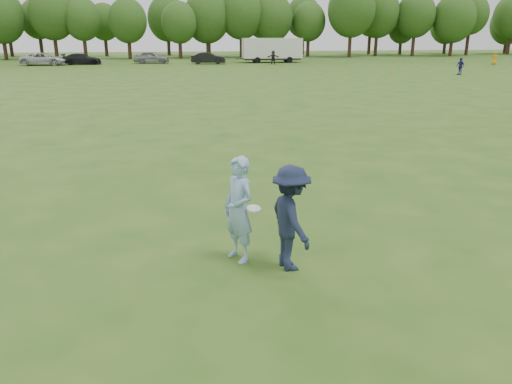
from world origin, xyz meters
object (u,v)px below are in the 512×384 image
car_f (208,58)px  player_far_d (273,57)px  car_e (152,57)px  thrower (239,210)px  cargo_trailer (272,49)px  player_far_c (495,58)px  car_c (43,59)px  field_cone (392,73)px  defender (291,218)px  player_far_b (460,66)px  car_d (82,59)px

car_f → player_far_d: bearing=-94.7°
car_e → car_f: size_ratio=1.03×
player_far_d → car_f: 8.48m
thrower → cargo_trailer: 61.84m
player_far_c → car_c: size_ratio=0.30×
player_far_c → car_f: size_ratio=0.38×
car_e → player_far_c: bearing=-96.2°
player_far_d → cargo_trailer: bearing=93.4°
car_e → car_c: bearing=104.1°
thrower → car_c: thrower is taller
thrower → car_e: thrower is taller
thrower → field_cone: (20.22, 39.64, -0.87)m
thrower → player_far_d: 58.13m
field_cone → car_e: bearing=138.7°
car_e → field_cone: size_ratio=15.37×
player_far_c → car_e: bearing=29.4°
car_f → cargo_trailer: cargo_trailer is taller
defender → player_far_d: 58.45m
player_far_d → cargo_trailer: size_ratio=0.19×
player_far_c → car_f: bearing=30.5°
car_c → field_cone: 42.59m
field_cone → player_far_b: bearing=-11.6°
car_c → car_d: (4.50, 0.85, -0.08)m
player_far_c → car_f: 36.77m
car_c → car_f: 20.68m
defender → cargo_trailer: 62.17m
defender → car_d: 62.21m
defender → player_far_c: bearing=-47.4°
car_f → cargo_trailer: size_ratio=0.50×
player_far_c → car_e: (-43.46, 9.50, -0.06)m
player_far_b → car_c: size_ratio=0.30×
defender → car_e: bearing=-6.4°
car_c → field_cone: size_ratio=18.55×
player_far_b → field_cone: bearing=-116.7°
car_f → field_cone: 25.73m
player_far_d → car_d: (-24.45, 3.13, -0.17)m
car_c → car_e: car_e is taller
car_d → car_e: car_e is taller
cargo_trailer → thrower: bearing=-101.1°
defender → field_cone: bearing=-36.9°
thrower → cargo_trailer: bearing=139.1°
defender → player_far_d: defender is taller
player_far_b → player_far_c: player_far_c is taller
defender → player_far_c: size_ratio=1.16×
car_e → field_cone: bearing=-125.1°
car_c → car_d: size_ratio=1.16×
car_e → car_f: bearing=-101.0°
car_e → thrower: bearing=-169.8°
defender → player_far_d: bearing=-21.5°
defender → car_e: size_ratio=0.43×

